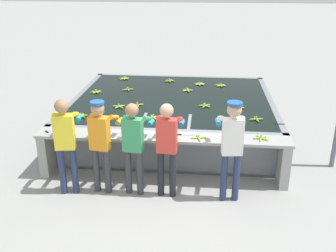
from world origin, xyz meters
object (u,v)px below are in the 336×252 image
Objects in this scene: worker_3 at (167,142)px; banana_bunch_floating_12 at (119,106)px; banana_bunch_floating_7 at (81,116)px; banana_bunch_floating_9 at (221,85)px; banana_bunch_floating_0 at (187,90)px; banana_bunch_floating_1 at (124,78)px; banana_bunch_floating_11 at (200,84)px; banana_bunch_floating_8 at (96,92)px; worker_1 at (101,138)px; banana_bunch_floating_5 at (239,107)px; banana_bunch_floating_3 at (153,117)px; worker_4 at (232,142)px; banana_bunch_floating_4 at (205,106)px; banana_bunch_floating_2 at (170,81)px; banana_bunch_ledge_1 at (199,138)px; worker_0 at (65,138)px; banana_bunch_floating_10 at (256,119)px; knife_1 at (183,135)px; banana_bunch_floating_13 at (137,105)px; knife_0 at (49,133)px; banana_bunch_ledge_0 at (97,130)px; banana_bunch_ledge_2 at (261,138)px; worker_2 at (134,141)px; banana_bunch_floating_6 at (128,89)px.

worker_3 is 2.29m from banana_bunch_floating_12.
banana_bunch_floating_9 is (2.80, 2.45, 0.00)m from banana_bunch_floating_7.
banana_bunch_floating_0 is 1.93m from banana_bunch_floating_1.
banana_bunch_floating_11 is at bearing 83.43° from worker_3.
banana_bunch_floating_8 is (-0.13, 1.60, -0.00)m from banana_bunch_floating_7.
worker_1 reaches higher than banana_bunch_floating_5.
banana_bunch_floating_3 is at bearing -109.04° from banana_bunch_floating_11.
banana_bunch_floating_4 is at bearing 101.30° from worker_4.
banana_bunch_floating_3 is (-0.07, -2.69, 0.00)m from banana_bunch_floating_2.
worker_3 is 1.03m from worker_4.
banana_bunch_floating_4 is (0.59, 2.16, -0.10)m from worker_3.
banana_bunch_ledge_1 is (0.50, 0.44, -0.10)m from worker_3.
worker_0 is 2.69m from worker_4.
banana_bunch_floating_1 is at bearing 139.08° from banana_bunch_floating_10.
knife_1 is (-1.36, -0.88, -0.01)m from banana_bunch_floating_10.
banana_bunch_floating_13 is at bearing -71.20° from banana_bunch_floating_1.
knife_0 is (-3.73, -1.04, -0.01)m from banana_bunch_floating_10.
knife_0 is at bearing -164.45° from banana_bunch_floating_10.
banana_bunch_floating_10 is 1.62m from knife_1.
banana_bunch_floating_10 is 0.80× the size of knife_1.
banana_bunch_ledge_2 is at bearing -1.53° from banana_bunch_ledge_0.
banana_bunch_floating_9 is at bearing 60.04° from banana_bunch_floating_3.
worker_3 is 5.91× the size of banana_bunch_floating_5.
banana_bunch_floating_9 is (2.62, 3.83, -0.13)m from worker_0.
banana_bunch_ledge_2 is at bearing 13.69° from worker_2.
worker_2 is 4.05m from banana_bunch_floating_2.
banana_bunch_ledge_2 reaches higher than banana_bunch_floating_6.
banana_bunch_floating_12 is (-0.12, 1.92, -0.11)m from worker_1.
worker_0 reaches higher than banana_bunch_floating_11.
banana_bunch_floating_13 is at bearing 98.08° from worker_2.
banana_bunch_ledge_2 is at bearing -43.16° from banana_bunch_floating_6.
banana_bunch_floating_1 is 2.25m from banana_bunch_floating_12.
banana_bunch_floating_3 is 0.95× the size of knife_0.
banana_bunch_floating_6 is (0.29, -0.99, 0.00)m from banana_bunch_floating_1.
worker_2 reaches higher than knife_0.
banana_bunch_floating_10 is at bearing 16.25° from banana_bunch_ledge_0.
banana_bunch_floating_12 is (0.62, 0.63, 0.00)m from banana_bunch_floating_7.
banana_bunch_floating_3 is 1.99m from banana_bunch_floating_10.
knife_1 is (1.06, -1.50, -0.01)m from banana_bunch_floating_13.
banana_bunch_floating_4 is 0.79× the size of knife_1.
worker_4 is 6.06× the size of banana_bunch_floating_8.
banana_bunch_floating_1 and banana_bunch_floating_5 have the same top height.
banana_bunch_floating_1 is 1.04× the size of knife_0.
banana_bunch_floating_11 is 1.01× the size of banana_bunch_floating_12.
banana_bunch_floating_10 is (2.68, 1.43, -0.11)m from worker_1.
banana_bunch_floating_0 is at bearing 60.87° from banana_bunch_ledge_0.
banana_bunch_floating_10 is at bearing 88.69° from banana_bunch_ledge_2.
banana_bunch_floating_0 is 1.03× the size of banana_bunch_floating_6.
banana_bunch_floating_1 is at bearing 121.52° from worker_4.
banana_bunch_floating_2 is at bearing 88.57° from banana_bunch_floating_3.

